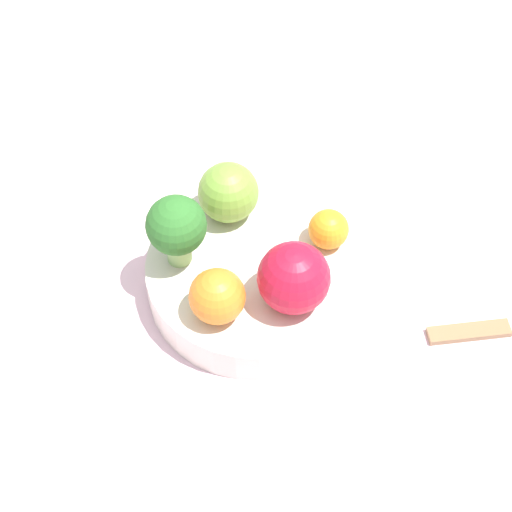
% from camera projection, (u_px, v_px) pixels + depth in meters
% --- Properties ---
extents(ground_plane, '(6.00, 6.00, 0.00)m').
position_uv_depth(ground_plane, '(256.00, 300.00, 0.78)').
color(ground_plane, gray).
extents(table_surface, '(1.20, 1.20, 0.02)m').
position_uv_depth(table_surface, '(256.00, 294.00, 0.77)').
color(table_surface, silver).
rests_on(table_surface, ground_plane).
extents(bowl, '(0.19, 0.19, 0.04)m').
position_uv_depth(bowl, '(256.00, 275.00, 0.75)').
color(bowl, silver).
rests_on(bowl, table_surface).
extents(broccoli, '(0.05, 0.05, 0.07)m').
position_uv_depth(broccoli, '(176.00, 227.00, 0.71)').
color(broccoli, '#8CB76B').
rests_on(broccoli, bowl).
extents(apple_red, '(0.05, 0.05, 0.05)m').
position_uv_depth(apple_red, '(228.00, 192.00, 0.75)').
color(apple_red, olive).
rests_on(apple_red, bowl).
extents(apple_green, '(0.06, 0.06, 0.06)m').
position_uv_depth(apple_green, '(294.00, 278.00, 0.69)').
color(apple_green, '#B7142D').
rests_on(apple_green, bowl).
extents(orange_front, '(0.04, 0.04, 0.04)m').
position_uv_depth(orange_front, '(329.00, 229.00, 0.74)').
color(orange_front, orange).
rests_on(orange_front, bowl).
extents(orange_back, '(0.05, 0.05, 0.05)m').
position_uv_depth(orange_back, '(217.00, 296.00, 0.69)').
color(orange_back, orange).
rests_on(orange_back, bowl).
extents(spoon, '(0.04, 0.07, 0.01)m').
position_uv_depth(spoon, '(469.00, 332.00, 0.73)').
color(spoon, olive).
rests_on(spoon, table_surface).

